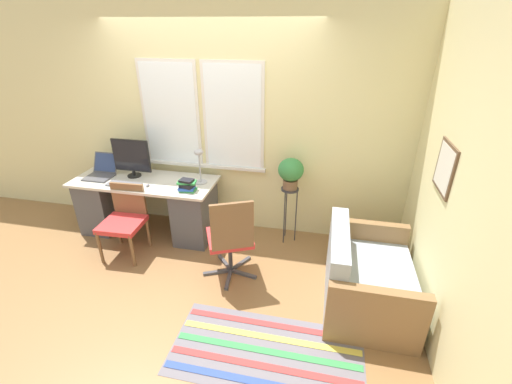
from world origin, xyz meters
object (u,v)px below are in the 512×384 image
keyboard (124,184)px  potted_plant (291,171)px  monitor (131,157)px  mouse (148,185)px  couch_loveseat (365,280)px  desk_chair_wooden (124,219)px  book_stack (187,185)px  office_chair_swivel (231,237)px  desk_lamp (199,161)px  plant_stand (290,198)px  laptop (101,172)px

keyboard → potted_plant: bearing=10.2°
monitor → mouse: bearing=-38.3°
keyboard → couch_loveseat: bearing=-11.4°
couch_loveseat → potted_plant: 1.40m
mouse → desk_chair_wooden: (-0.18, -0.30, -0.30)m
mouse → book_stack: (0.50, -0.01, 0.05)m
keyboard → office_chair_swivel: bearing=-18.1°
couch_loveseat → desk_lamp: bearing=66.7°
desk_lamp → desk_chair_wooden: desk_lamp is taller
desk_chair_wooden → couch_loveseat: (2.65, -0.28, -0.17)m
book_stack → plant_stand: 1.20m
desk_lamp → plant_stand: size_ratio=0.59×
couch_loveseat → plant_stand: couch_loveseat is taller
laptop → book_stack: bearing=-8.1°
book_stack → office_chair_swivel: (0.64, -0.48, -0.29)m
desk_chair_wooden → plant_stand: 1.92m
book_stack → potted_plant: size_ratio=0.60×
keyboard → desk_lamp: desk_lamp is taller
monitor → couch_loveseat: size_ratio=0.43×
mouse → desk_lamp: 0.67m
desk_lamp → desk_chair_wooden: size_ratio=0.52×
monitor → couch_loveseat: bearing=-16.6°
office_chair_swivel → keyboard: bearing=-42.7°
keyboard → desk_lamp: size_ratio=0.96×
book_stack → couch_loveseat: (1.98, -0.57, -0.52)m
plant_stand → desk_chair_wooden: bearing=-160.9°
mouse → office_chair_swivel: size_ratio=0.06×
book_stack → desk_chair_wooden: book_stack is taller
desk_chair_wooden → couch_loveseat: desk_chair_wooden is taller
desk_lamp → potted_plant: 1.07m
plant_stand → keyboard: bearing=-169.8°
potted_plant → book_stack: bearing=-163.8°
monitor → office_chair_swivel: size_ratio=0.49×
mouse → potted_plant: (1.63, 0.32, 0.19)m
desk_chair_wooden → monitor: bearing=101.4°
laptop → plant_stand: laptop is taller
mouse → potted_plant: bearing=11.1°
desk_lamp → couch_loveseat: bearing=-23.3°
desk_lamp → desk_chair_wooden: 1.08m
monitor → plant_stand: 1.98m
desk_chair_wooden → book_stack: bearing=21.3°
monitor → keyboard: 0.36m
book_stack → couch_loveseat: 2.12m
laptop → potted_plant: size_ratio=1.02×
desk_lamp → potted_plant: bearing=4.5°
book_stack → desk_lamp: bearing=73.9°
couch_loveseat → plant_stand: 1.28m
laptop → office_chair_swivel: laptop is taller
potted_plant → desk_lamp: bearing=-175.5°
mouse → couch_loveseat: (2.47, -0.58, -0.47)m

